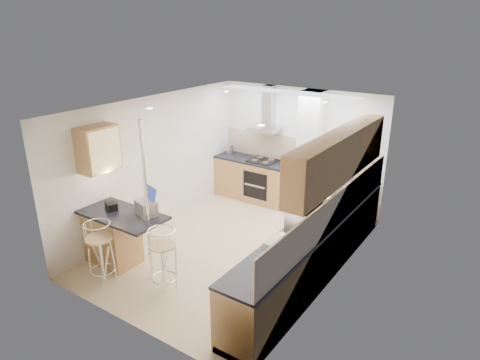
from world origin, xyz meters
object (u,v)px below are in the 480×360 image
Objects in this scene: laptop at (146,208)px; bread_bin at (282,248)px; bar_stool_end at (163,261)px; microwave at (305,218)px; bar_stool_near at (101,253)px.

bread_bin is at bearing 21.31° from laptop.
bread_bin reaches higher than bar_stool_end.
microwave reaches higher than bread_bin.
bar_stool_near reaches higher than bar_stool_end.
laptop reaches higher than bar_stool_near.
laptop is at bearing 106.40° from microwave.
laptop is 0.81× the size of bread_bin.
bread_bin reaches higher than bar_stool_near.
microwave is 3.06m from bar_stool_near.
bar_stool_near is 2.48× the size of bread_bin.
laptop is 0.94m from bar_stool_near.
microwave is at bearing -41.30° from bar_stool_end.
bar_stool_end is at bearing 122.77° from microwave.
bread_bin is at bearing 179.30° from microwave.
bread_bin is (2.30, 0.12, -0.03)m from laptop.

